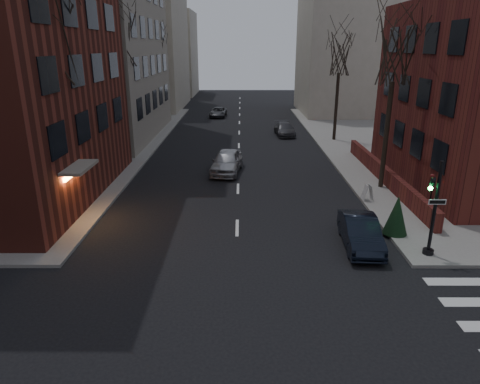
% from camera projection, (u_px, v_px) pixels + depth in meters
% --- Properties ---
extents(low_wall_right, '(0.35, 16.00, 1.00)m').
position_uv_depth(low_wall_right, '(384.00, 174.00, 27.15)').
color(low_wall_right, '#5C211A').
rests_on(low_wall_right, sidewalk_far_right).
extents(building_distant_la, '(14.00, 16.00, 18.00)m').
position_uv_depth(building_distant_la, '(130.00, 41.00, 58.54)').
color(building_distant_la, '#B6AB9A').
rests_on(building_distant_la, ground).
extents(building_distant_ra, '(14.00, 14.00, 16.00)m').
position_uv_depth(building_distant_ra, '(358.00, 49.00, 54.07)').
color(building_distant_ra, '#B6AB9A').
rests_on(building_distant_ra, ground).
extents(building_distant_lb, '(10.00, 12.00, 14.00)m').
position_uv_depth(building_distant_lb, '(166.00, 54.00, 75.27)').
color(building_distant_lb, '#B6AB9A').
rests_on(building_distant_lb, ground).
extents(traffic_signal, '(0.76, 0.44, 4.00)m').
position_uv_depth(traffic_signal, '(432.00, 215.00, 17.28)').
color(traffic_signal, black).
rests_on(traffic_signal, sidewalk_far_right).
extents(tree_left_a, '(4.18, 4.18, 10.26)m').
position_uv_depth(tree_left_a, '(49.00, 44.00, 19.92)').
color(tree_left_a, '#2D231C').
rests_on(tree_left_a, sidewalk_far_left).
extents(tree_left_b, '(4.40, 4.40, 10.80)m').
position_uv_depth(tree_left_b, '(118.00, 38.00, 31.13)').
color(tree_left_b, '#2D231C').
rests_on(tree_left_b, sidewalk_far_left).
extents(tree_left_c, '(3.96, 3.96, 9.72)m').
position_uv_depth(tree_left_c, '(155.00, 49.00, 44.66)').
color(tree_left_c, '#2D231C').
rests_on(tree_left_c, sidewalk_far_left).
extents(tree_right_a, '(3.96, 3.96, 9.72)m').
position_uv_depth(tree_right_a, '(395.00, 52.00, 23.81)').
color(tree_right_a, '#2D231C').
rests_on(tree_right_a, sidewalk_far_right).
extents(tree_right_b, '(3.74, 3.74, 9.18)m').
position_uv_depth(tree_right_b, '(340.00, 55.00, 37.19)').
color(tree_right_b, '#2D231C').
rests_on(tree_right_b, sidewalk_far_right).
extents(streetlamp_near, '(0.36, 0.36, 6.28)m').
position_uv_depth(streetlamp_near, '(117.00, 110.00, 28.86)').
color(streetlamp_near, black).
rests_on(streetlamp_near, sidewalk_far_left).
extents(streetlamp_far, '(0.36, 0.36, 6.28)m').
position_uv_depth(streetlamp_far, '(166.00, 85.00, 47.78)').
color(streetlamp_far, black).
rests_on(streetlamp_far, sidewalk_far_left).
extents(parked_sedan, '(1.66, 4.15, 1.34)m').
position_uv_depth(parked_sedan, '(360.00, 232.00, 18.64)').
color(parked_sedan, black).
rests_on(parked_sedan, ground).
extents(car_lane_silver, '(2.47, 4.83, 1.58)m').
position_uv_depth(car_lane_silver, '(227.00, 161.00, 29.57)').
color(car_lane_silver, '#A8A9AD').
rests_on(car_lane_silver, ground).
extents(car_lane_gray, '(1.97, 4.33, 1.23)m').
position_uv_depth(car_lane_gray, '(285.00, 129.00, 41.94)').
color(car_lane_gray, '#3C3C40').
rests_on(car_lane_gray, ground).
extents(car_lane_far, '(2.15, 4.24, 1.15)m').
position_uv_depth(car_lane_far, '(218.00, 112.00, 52.87)').
color(car_lane_far, '#45454A').
rests_on(car_lane_far, ground).
extents(sandwich_board, '(0.43, 0.58, 0.90)m').
position_uv_depth(sandwich_board, '(368.00, 192.00, 23.93)').
color(sandwich_board, silver).
rests_on(sandwich_board, sidewalk_far_right).
extents(evergreen_shrub, '(1.19, 1.19, 1.83)m').
position_uv_depth(evergreen_shrub, '(397.00, 215.00, 19.50)').
color(evergreen_shrub, black).
rests_on(evergreen_shrub, sidewalk_far_right).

